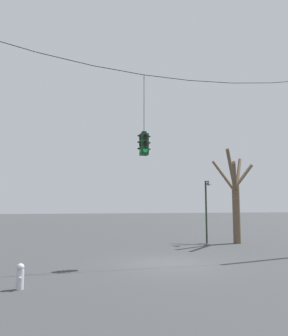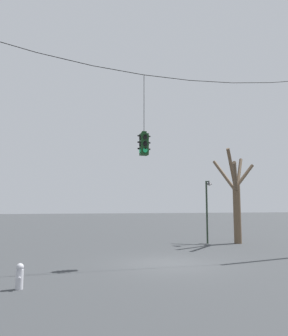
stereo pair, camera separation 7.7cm
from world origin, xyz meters
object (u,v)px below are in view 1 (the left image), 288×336
object	(u,v)px
traffic_light_over_intersection	(144,144)
fire_hydrant	(20,276)
street_lamp	(207,200)
bare_tree	(235,197)

from	to	relation	value
traffic_light_over_intersection	fire_hydrant	distance (m)	7.38
traffic_light_over_intersection	street_lamp	xyz separation A→B (m)	(6.24, 6.03, -2.36)
bare_tree	fire_hydrant	bearing A→B (deg)	-146.17
traffic_light_over_intersection	fire_hydrant	size ratio (longest dim) A/B	4.90
fire_hydrant	bare_tree	bearing A→B (deg)	33.83
bare_tree	fire_hydrant	world-z (taller)	bare_tree
street_lamp	bare_tree	bearing A→B (deg)	-9.16
bare_tree	fire_hydrant	xyz separation A→B (m)	(-12.94, -8.67, -2.67)
bare_tree	fire_hydrant	distance (m)	15.80
traffic_light_over_intersection	bare_tree	world-z (taller)	traffic_light_over_intersection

